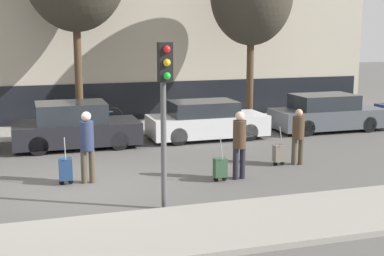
{
  "coord_description": "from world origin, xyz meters",
  "views": [
    {
      "loc": [
        -1.34,
        -12.98,
        3.84
      ],
      "look_at": [
        3.27,
        1.8,
        0.95
      ],
      "focal_mm": 50.0,
      "sensor_mm": 36.0,
      "label": 1
    }
  ],
  "objects": [
    {
      "name": "traffic_light",
      "position": [
        1.38,
        -2.36,
        2.55
      ],
      "size": [
        0.28,
        0.47,
        3.57
      ],
      "color": "#515154",
      "rests_on": "ground_plane"
    },
    {
      "name": "sidewalk_near",
      "position": [
        0.0,
        -3.75,
        0.06
      ],
      "size": [
        28.0,
        2.5,
        0.12
      ],
      "color": "gray",
      "rests_on": "ground_plane"
    },
    {
      "name": "parked_bicycle",
      "position": [
        1.31,
        7.38,
        0.49
      ],
      "size": [
        1.77,
        0.06,
        0.96
      ],
      "color": "black",
      "rests_on": "sidewalk_far"
    },
    {
      "name": "ground_plane",
      "position": [
        0.0,
        0.0,
        0.0
      ],
      "size": [
        80.0,
        80.0,
        0.0
      ],
      "primitive_type": "plane",
      "color": "#565451"
    },
    {
      "name": "trolley_center",
      "position": [
        3.26,
        -0.64,
        0.36
      ],
      "size": [
        0.34,
        0.29,
        1.14
      ],
      "color": "#335138",
      "rests_on": "ground_plane"
    },
    {
      "name": "pedestrian_left",
      "position": [
        0.04,
        0.23,
        1.04
      ],
      "size": [
        0.35,
        0.34,
        1.82
      ],
      "rotation": [
        0.0,
        0.0,
        -0.03
      ],
      "color": "#4C4233",
      "rests_on": "ground_plane"
    },
    {
      "name": "trolley_left",
      "position": [
        -0.51,
        0.25,
        0.39
      ],
      "size": [
        0.34,
        0.29,
        1.21
      ],
      "color": "navy",
      "rests_on": "ground_plane"
    },
    {
      "name": "sidewalk_far",
      "position": [
        0.0,
        7.0,
        0.06
      ],
      "size": [
        28.0,
        3.0,
        0.12
      ],
      "color": "gray",
      "rests_on": "ground_plane"
    },
    {
      "name": "parked_car_3",
      "position": [
        9.51,
        4.65,
        0.65
      ],
      "size": [
        4.21,
        1.75,
        1.39
      ],
      "color": "#4C5156",
      "rests_on": "ground_plane"
    },
    {
      "name": "parked_car_2",
      "position": [
        4.65,
        4.53,
        0.64
      ],
      "size": [
        4.12,
        1.72,
        1.35
      ],
      "color": "silver",
      "rests_on": "ground_plane"
    },
    {
      "name": "pedestrian_right",
      "position": [
        5.97,
        0.31,
        0.91
      ],
      "size": [
        0.35,
        0.34,
        1.61
      ],
      "rotation": [
        0.0,
        0.0,
        -0.12
      ],
      "color": "#4C4233",
      "rests_on": "ground_plane"
    },
    {
      "name": "trolley_right",
      "position": [
        5.42,
        0.38,
        0.35
      ],
      "size": [
        0.34,
        0.29,
        1.13
      ],
      "color": "slate",
      "rests_on": "ground_plane"
    },
    {
      "name": "parked_car_1",
      "position": [
        0.13,
        4.52,
        0.69
      ],
      "size": [
        4.03,
        1.88,
        1.49
      ],
      "color": "black",
      "rests_on": "ground_plane"
    },
    {
      "name": "pedestrian_center",
      "position": [
        3.81,
        -0.57,
        1.01
      ],
      "size": [
        0.35,
        0.34,
        1.77
      ],
      "rotation": [
        0.0,
        0.0,
        0.12
      ],
      "color": "#23232D",
      "rests_on": "ground_plane"
    }
  ]
}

